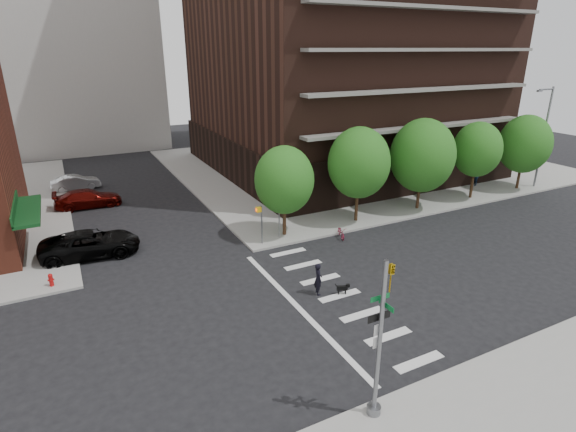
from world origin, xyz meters
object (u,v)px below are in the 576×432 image
(parked_car_silver, at_px, (76,183))
(dog_walker, at_px, (318,279))
(parked_car_maroon, at_px, (88,198))
(traffic_signal, at_px, (379,353))
(scooter, at_px, (341,232))
(fire_hydrant, at_px, (51,279))
(parked_car_black, at_px, (90,244))
(pedestrian_far, at_px, (475,175))

(parked_car_silver, distance_m, dog_walker, 28.20)
(parked_car_maroon, bearing_deg, traffic_signal, -164.77)
(parked_car_maroon, bearing_deg, scooter, -133.29)
(scooter, bearing_deg, dog_walker, -113.50)
(fire_hydrant, height_order, scooter, fire_hydrant)
(parked_car_black, xyz_separation_m, parked_car_silver, (0.00, 15.79, -0.13))
(parked_car_black, distance_m, scooter, 16.26)
(parked_car_silver, relative_size, pedestrian_far, 2.17)
(fire_hydrant, bearing_deg, parked_car_maroon, 77.74)
(traffic_signal, xyz_separation_m, dog_walker, (2.55, 8.21, -1.82))
(fire_hydrant, xyz_separation_m, parked_car_maroon, (2.92, 13.45, 0.19))
(parked_car_maroon, distance_m, parked_car_silver, 5.77)
(parked_car_silver, xyz_separation_m, scooter, (15.56, -20.48, -0.28))
(parked_car_maroon, distance_m, dog_walker, 22.69)
(pedestrian_far, bearing_deg, fire_hydrant, -60.25)
(scooter, bearing_deg, parked_car_black, -177.88)
(fire_hydrant, bearing_deg, scooter, -4.16)
(parked_car_maroon, bearing_deg, parked_car_silver, 7.55)
(dog_walker, relative_size, pedestrian_far, 0.92)
(traffic_signal, distance_m, fire_hydrant, 18.42)
(parked_car_silver, relative_size, dog_walker, 2.36)
(parked_car_black, relative_size, parked_car_maroon, 1.14)
(traffic_signal, bearing_deg, parked_car_black, 112.47)
(traffic_signal, distance_m, parked_car_silver, 35.39)
(fire_hydrant, bearing_deg, parked_car_silver, 83.16)
(parked_car_black, bearing_deg, fire_hydrant, 151.21)
(traffic_signal, distance_m, parked_car_maroon, 29.67)
(fire_hydrant, distance_m, parked_car_silver, 19.32)
(fire_hydrant, xyz_separation_m, parked_car_silver, (2.30, 19.18, 0.14))
(parked_car_silver, bearing_deg, parked_car_maroon, -178.81)
(traffic_signal, xyz_separation_m, fire_hydrant, (-10.03, 15.29, -2.15))
(parked_car_black, distance_m, parked_car_maroon, 10.08)
(traffic_signal, height_order, parked_car_silver, traffic_signal)
(traffic_signal, height_order, parked_car_black, traffic_signal)
(fire_hydrant, relative_size, parked_car_silver, 0.18)
(parked_car_black, height_order, pedestrian_far, pedestrian_far)
(parked_car_silver, bearing_deg, scooter, -147.79)
(parked_car_silver, bearing_deg, fire_hydrant, 168.14)
(fire_hydrant, bearing_deg, parked_car_black, 55.88)
(parked_car_black, height_order, scooter, parked_car_black)
(fire_hydrant, height_order, dog_walker, dog_walker)
(parked_car_black, xyz_separation_m, pedestrian_far, (33.44, -0.19, 0.30))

